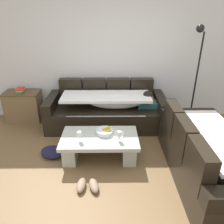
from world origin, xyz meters
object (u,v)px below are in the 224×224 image
at_px(wine_glass_near_left, 79,135).
at_px(crumpled_garment, 52,152).
at_px(open_magazine, 115,134).
at_px(coffee_table, 100,144).
at_px(wine_glass_near_right, 119,134).
at_px(pair_of_shoes, 88,185).
at_px(floor_lamp, 196,72).
at_px(side_cabinet, 24,106).
at_px(book_stack_on_cabinet, 20,90).
at_px(couch_along_wall, 108,110).
at_px(fruit_bowl, 105,131).
at_px(couch_near_window, 207,157).

bearing_deg(wine_glass_near_left, crumpled_garment, 160.22).
bearing_deg(wine_glass_near_left, open_magazine, 20.04).
bearing_deg(coffee_table, wine_glass_near_right, -23.34).
bearing_deg(pair_of_shoes, floor_lamp, 43.01).
xyz_separation_m(side_cabinet, book_stack_on_cabinet, (-0.02, 0.01, 0.36)).
relative_size(couch_along_wall, wine_glass_near_right, 14.08).
bearing_deg(wine_glass_near_right, pair_of_shoes, -128.08).
height_order(fruit_bowl, pair_of_shoes, fruit_bowl).
relative_size(wine_glass_near_left, wine_glass_near_right, 1.00).
height_order(open_magazine, pair_of_shoes, open_magazine).
distance_m(couch_near_window, side_cabinet, 3.63).
distance_m(coffee_table, wine_glass_near_right, 0.42).
distance_m(open_magazine, side_cabinet, 2.28).
relative_size(wine_glass_near_right, crumpled_garment, 0.42).
relative_size(couch_near_window, pair_of_shoes, 6.01).
height_order(open_magazine, crumpled_garment, open_magazine).
height_order(side_cabinet, pair_of_shoes, side_cabinet).
bearing_deg(wine_glass_near_right, book_stack_on_cabinet, 143.64).
height_order(couch_along_wall, book_stack_on_cabinet, couch_along_wall).
xyz_separation_m(open_magazine, pair_of_shoes, (-0.39, -0.76, -0.34)).
bearing_deg(floor_lamp, crumpled_garment, -157.68).
bearing_deg(coffee_table, fruit_bowl, 44.58).
relative_size(wine_glass_near_left, crumpled_garment, 0.42).
relative_size(wine_glass_near_left, book_stack_on_cabinet, 0.81).
relative_size(coffee_table, floor_lamp, 0.62).
height_order(couch_near_window, side_cabinet, couch_near_window).
xyz_separation_m(couch_near_window, side_cabinet, (-3.15, 1.80, -0.02)).
xyz_separation_m(fruit_bowl, wine_glass_near_right, (0.21, -0.22, 0.08)).
height_order(fruit_bowl, open_magazine, fruit_bowl).
relative_size(coffee_table, fruit_bowl, 4.29).
xyz_separation_m(couch_near_window, book_stack_on_cabinet, (-3.17, 1.81, 0.35)).
relative_size(fruit_bowl, wine_glass_near_left, 1.69).
bearing_deg(coffee_table, wine_glass_near_left, -155.59).
bearing_deg(open_magazine, fruit_bowl, -174.86).
height_order(fruit_bowl, wine_glass_near_left, wine_glass_near_left).
bearing_deg(couch_near_window, side_cabinet, 60.33).
bearing_deg(open_magazine, side_cabinet, 160.47).
xyz_separation_m(wine_glass_near_left, open_magazine, (0.54, 0.20, -0.11)).
bearing_deg(floor_lamp, wine_glass_near_right, -140.29).
xyz_separation_m(wine_glass_near_left, side_cabinet, (-1.37, 1.45, -0.17)).
height_order(coffee_table, wine_glass_near_right, wine_glass_near_right).
relative_size(couch_near_window, book_stack_on_cabinet, 9.78).
bearing_deg(pair_of_shoes, side_cabinet, 127.09).
height_order(fruit_bowl, crumpled_garment, fruit_bowl).
bearing_deg(fruit_bowl, couch_along_wall, 87.79).
bearing_deg(couch_near_window, couch_along_wall, 41.09).
relative_size(open_magazine, floor_lamp, 0.14).
distance_m(floor_lamp, pair_of_shoes, 2.83).
distance_m(wine_glass_near_left, floor_lamp, 2.49).
xyz_separation_m(open_magazine, floor_lamp, (1.53, 1.03, 0.73)).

